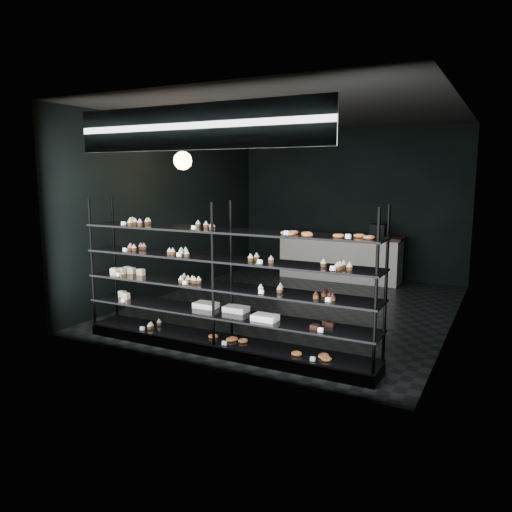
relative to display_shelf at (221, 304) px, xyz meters
The scene contains 5 objects.
room 2.64m from the display_shelf, 90.65° to the left, with size 5.01×6.01×3.20m.
display_shelf is the anchor object (origin of this frame).
signage 2.17m from the display_shelf, 93.33° to the right, with size 3.30×0.05×0.50m.
pendant_lamp 2.86m from the display_shelf, 137.07° to the left, with size 0.29×0.29×0.88m.
service_counter 4.95m from the display_shelf, 90.52° to the left, with size 2.64×0.65×1.23m.
Camera 1 is at (3.21, -7.64, 2.23)m, focal length 35.00 mm.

